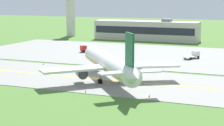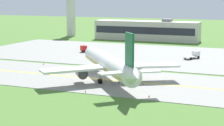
{
  "view_description": "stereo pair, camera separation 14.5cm",
  "coord_description": "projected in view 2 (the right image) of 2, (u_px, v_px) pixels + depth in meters",
  "views": [
    {
      "loc": [
        40.03,
        -84.26,
        19.78
      ],
      "look_at": [
        4.68,
        1.0,
        4.0
      ],
      "focal_mm": 63.45,
      "sensor_mm": 36.0,
      "label": 1
    },
    {
      "loc": [
        40.16,
        -84.21,
        19.78
      ],
      "look_at": [
        4.68,
        1.0,
        4.0
      ],
      "focal_mm": 63.45,
      "sensor_mm": 36.0,
      "label": 2
    }
  ],
  "objects": [
    {
      "name": "service_truck_baggage",
      "position": [
        194.0,
        55.0,
        124.94
      ],
      "size": [
        4.51,
        6.68,
        2.59
      ],
      "color": "silver",
      "rests_on": "ground"
    },
    {
      "name": "control_tower",
      "position": [
        71.0,
        5.0,
        193.34
      ],
      "size": [
        7.6,
        7.6,
        24.65
      ],
      "color": "silver",
      "rests_on": "ground"
    },
    {
      "name": "terminal_building",
      "position": [
        147.0,
        31.0,
        176.51
      ],
      "size": [
        46.94,
        9.28,
        9.76
      ],
      "color": "beige",
      "rests_on": "ground"
    },
    {
      "name": "traffic_cone_near_edge",
      "position": [
        44.0,
        64.0,
        113.62
      ],
      "size": [
        0.44,
        0.44,
        0.6
      ],
      "primitive_type": "cone",
      "color": "orange",
      "rests_on": "ground"
    },
    {
      "name": "taxiway_strip",
      "position": [
        92.0,
        79.0,
        95.17
      ],
      "size": [
        240.0,
        28.0,
        0.1
      ],
      "primitive_type": "cube",
      "color": "gray",
      "rests_on": "ground"
    },
    {
      "name": "ground_plane",
      "position": [
        92.0,
        79.0,
        95.17
      ],
      "size": [
        500.0,
        500.0,
        0.0
      ],
      "primitive_type": "plane",
      "color": "#47702D"
    },
    {
      "name": "airplane_lead",
      "position": [
        109.0,
        64.0,
        91.33
      ],
      "size": [
        29.36,
        33.23,
        12.7
      ],
      "color": "white",
      "rests_on": "ground"
    },
    {
      "name": "traffic_cone_far_edge",
      "position": [
        85.0,
        91.0,
        81.4
      ],
      "size": [
        0.44,
        0.44,
        0.6
      ],
      "primitive_type": "cone",
      "color": "orange",
      "rests_on": "ground"
    },
    {
      "name": "traffic_cone_mid_edge",
      "position": [
        149.0,
        96.0,
        77.46
      ],
      "size": [
        0.44,
        0.44,
        0.6
      ],
      "primitive_type": "cone",
      "color": "orange",
      "rests_on": "ground"
    },
    {
      "name": "taxiway_centreline",
      "position": [
        92.0,
        78.0,
        95.16
      ],
      "size": [
        220.0,
        0.6,
        0.01
      ],
      "primitive_type": "cube",
      "color": "yellow",
      "rests_on": "taxiway_strip"
    },
    {
      "name": "service_truck_pushback",
      "position": [
        87.0,
        49.0,
        139.74
      ],
      "size": [
        5.66,
        6.23,
        2.59
      ],
      "color": "red",
      "rests_on": "ground"
    },
    {
      "name": "apron_pad",
      "position": [
        175.0,
        56.0,
        129.6
      ],
      "size": [
        140.0,
        52.0,
        0.1
      ],
      "primitive_type": "cube",
      "color": "gray",
      "rests_on": "ground"
    }
  ]
}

